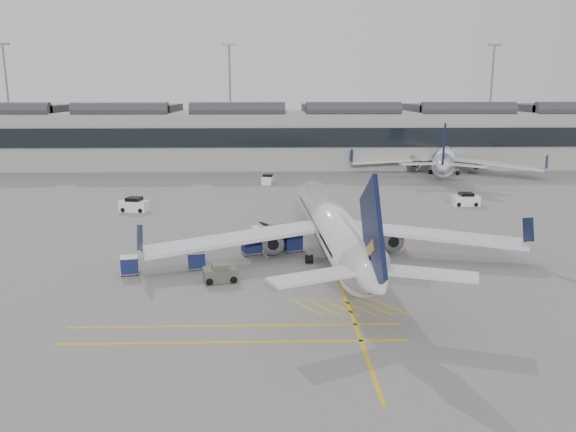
{
  "coord_description": "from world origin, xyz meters",
  "views": [
    {
      "loc": [
        4.53,
        -44.82,
        15.31
      ],
      "look_at": [
        5.94,
        5.38,
        4.0
      ],
      "focal_mm": 35.0,
      "sensor_mm": 36.0,
      "label": 1
    }
  ],
  "objects_px": {
    "belt_loader": "(267,235)",
    "ramp_agent_b": "(270,243)",
    "baggage_cart_a": "(292,241)",
    "pushback_tug": "(220,274)",
    "ramp_agent_a": "(296,238)",
    "airliner_main": "(333,226)"
  },
  "relations": [
    {
      "from": "pushback_tug",
      "to": "baggage_cart_a",
      "type": "bearing_deg",
      "value": 41.89
    },
    {
      "from": "ramp_agent_a",
      "to": "pushback_tug",
      "type": "relative_size",
      "value": 0.61
    },
    {
      "from": "belt_loader",
      "to": "pushback_tug",
      "type": "xyz_separation_m",
      "value": [
        -3.68,
        -12.5,
        0.08
      ]
    },
    {
      "from": "ramp_agent_a",
      "to": "ramp_agent_b",
      "type": "distance_m",
      "value": 3.28
    },
    {
      "from": "belt_loader",
      "to": "ramp_agent_a",
      "type": "height_order",
      "value": "belt_loader"
    },
    {
      "from": "baggage_cart_a",
      "to": "ramp_agent_b",
      "type": "distance_m",
      "value": 2.19
    },
    {
      "from": "pushback_tug",
      "to": "airliner_main",
      "type": "bearing_deg",
      "value": 21.0
    },
    {
      "from": "belt_loader",
      "to": "ramp_agent_a",
      "type": "relative_size",
      "value": 2.8
    },
    {
      "from": "airliner_main",
      "to": "ramp_agent_a",
      "type": "distance_m",
      "value": 5.38
    },
    {
      "from": "belt_loader",
      "to": "ramp_agent_a",
      "type": "distance_m",
      "value": 3.7
    },
    {
      "from": "belt_loader",
      "to": "baggage_cart_a",
      "type": "distance_m",
      "value": 4.62
    },
    {
      "from": "belt_loader",
      "to": "ramp_agent_b",
      "type": "height_order",
      "value": "belt_loader"
    },
    {
      "from": "belt_loader",
      "to": "ramp_agent_b",
      "type": "xyz_separation_m",
      "value": [
        0.32,
        -4.14,
        0.32
      ]
    },
    {
      "from": "pushback_tug",
      "to": "ramp_agent_b",
      "type": "bearing_deg",
      "value": 51.83
    },
    {
      "from": "airliner_main",
      "to": "ramp_agent_b",
      "type": "bearing_deg",
      "value": 160.16
    },
    {
      "from": "belt_loader",
      "to": "pushback_tug",
      "type": "distance_m",
      "value": 13.04
    },
    {
      "from": "ramp_agent_a",
      "to": "ramp_agent_b",
      "type": "relative_size",
      "value": 0.99
    },
    {
      "from": "airliner_main",
      "to": "ramp_agent_b",
      "type": "xyz_separation_m",
      "value": [
        -5.91,
        1.79,
        -2.08
      ]
    },
    {
      "from": "airliner_main",
      "to": "pushback_tug",
      "type": "relative_size",
      "value": 12.84
    },
    {
      "from": "baggage_cart_a",
      "to": "ramp_agent_b",
      "type": "height_order",
      "value": "baggage_cart_a"
    },
    {
      "from": "belt_loader",
      "to": "ramp_agent_a",
      "type": "xyz_separation_m",
      "value": [
        2.97,
        -2.2,
        0.32
      ]
    },
    {
      "from": "baggage_cart_a",
      "to": "pushback_tug",
      "type": "distance_m",
      "value": 10.63
    }
  ]
}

